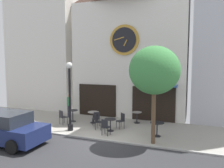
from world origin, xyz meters
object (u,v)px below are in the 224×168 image
cafe_chair_near_tree (62,116)px  cafe_chair_left_end (105,126)px  cafe_table_near_curb (73,114)px  parked_car_navy (4,128)px  cafe_chair_right_end (121,119)px  cafe_table_rightmost (93,115)px  cafe_table_leftmost (157,126)px  cafe_table_near_door (110,123)px  pedestrian_green (69,105)px  street_lamp (70,96)px  cafe_chair_mid_row (98,121)px  cafe_chair_outer (96,118)px  street_tree (154,71)px  cafe_table_center_left (137,116)px

cafe_chair_near_tree → cafe_chair_left_end: bearing=-17.6°
cafe_table_near_curb → parked_car_navy: size_ratio=0.18×
cafe_chair_right_end → parked_car_navy: bearing=-136.2°
cafe_chair_near_tree → cafe_table_rightmost: bearing=30.7°
cafe_table_leftmost → cafe_chair_right_end: (-2.26, 0.77, -0.03)m
cafe_table_leftmost → cafe_chair_left_end: size_ratio=0.86×
cafe_table_near_door → pedestrian_green: 4.43m
cafe_table_near_door → cafe_table_leftmost: cafe_table_leftmost is taller
street_lamp → cafe_table_near_curb: bearing=116.2°
cafe_table_near_curb → cafe_chair_mid_row: (2.29, -1.01, -0.01)m
cafe_table_near_door → cafe_table_leftmost: bearing=-0.2°
cafe_table_rightmost → cafe_chair_outer: bearing=-50.9°
street_tree → cafe_chair_right_end: bearing=140.2°
cafe_chair_near_tree → cafe_chair_right_end: bearing=7.8°
cafe_chair_near_tree → cafe_table_near_curb: bearing=71.5°
cafe_table_near_curb → cafe_chair_mid_row: 2.50m
cafe_table_center_left → cafe_chair_right_end: 1.58m
street_lamp → cafe_table_leftmost: size_ratio=5.14×
cafe_chair_left_end → parked_car_navy: parked_car_navy is taller
cafe_table_rightmost → cafe_chair_left_end: cafe_chair_left_end is taller
cafe_table_rightmost → pedestrian_green: pedestrian_green is taller
cafe_table_near_curb → cafe_chair_outer: bearing=-12.8°
cafe_table_near_curb → cafe_table_rightmost: cafe_table_near_curb is taller
cafe_table_rightmost → cafe_table_center_left: 2.84m
cafe_table_rightmost → cafe_table_near_door: bearing=-36.6°
cafe_table_center_left → cafe_table_near_curb: bearing=-163.9°
cafe_table_center_left → cafe_table_leftmost: 2.81m
street_tree → cafe_table_center_left: street_tree is taller
street_tree → cafe_table_center_left: (-1.69, 3.36, -3.09)m
cafe_chair_left_end → cafe_chair_outer: bearing=129.6°
street_tree → cafe_table_near_curb: 6.87m
cafe_table_near_curb → cafe_chair_near_tree: cafe_chair_near_tree is taller
cafe_table_leftmost → cafe_chair_right_end: size_ratio=0.86×
cafe_chair_mid_row → pedestrian_green: size_ratio=0.54×
cafe_chair_outer → cafe_table_rightmost: bearing=129.1°
cafe_table_near_curb → cafe_table_leftmost: 5.87m
cafe_table_center_left → parked_car_navy: size_ratio=0.17×
cafe_chair_left_end → cafe_chair_outer: (-1.21, 1.47, 0.00)m
street_lamp → cafe_chair_left_end: 2.70m
cafe_table_near_door → street_tree: bearing=-22.8°
street_lamp → cafe_chair_right_end: street_lamp is taller
cafe_chair_right_end → cafe_chair_outer: bearing=-175.2°
cafe_chair_near_tree → cafe_chair_outer: 2.22m
cafe_table_center_left → cafe_chair_outer: size_ratio=0.80×
cafe_table_near_door → cafe_chair_left_end: (0.04, -0.84, 0.04)m
street_lamp → street_tree: (4.90, -0.42, 1.56)m
street_lamp → cafe_table_leftmost: street_lamp is taller
cafe_table_leftmost → cafe_chair_outer: bearing=170.6°
cafe_table_center_left → pedestrian_green: bearing=-177.4°
cafe_table_near_curb → cafe_chair_outer: cafe_chair_outer is taller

